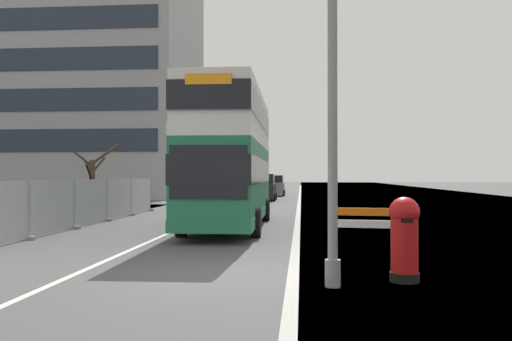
# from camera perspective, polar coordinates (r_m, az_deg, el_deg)

# --- Properties ---
(ground) EXTENTS (140.00, 280.00, 0.10)m
(ground) POSITION_cam_1_polar(r_m,az_deg,el_deg) (11.17, -2.03, -11.33)
(ground) COLOR #4C4C4F
(double_decker_bus) EXTENTS (2.90, 11.27, 5.21)m
(double_decker_bus) POSITION_cam_1_polar(r_m,az_deg,el_deg) (21.17, -2.70, 1.46)
(double_decker_bus) COLOR #1E6B47
(double_decker_bus) RESTS_ON ground
(lamppost_foreground) EXTENTS (0.29, 0.70, 9.44)m
(lamppost_foreground) POSITION_cam_1_polar(r_m,az_deg,el_deg) (10.28, 8.11, 13.16)
(lamppost_foreground) COLOR gray
(lamppost_foreground) RESTS_ON ground
(red_pillar_postbox) EXTENTS (0.58, 0.58, 1.63)m
(red_pillar_postbox) POSITION_cam_1_polar(r_m,az_deg,el_deg) (10.81, 15.45, -6.62)
(red_pillar_postbox) COLOR black
(red_pillar_postbox) RESTS_ON ground
(roadworks_barrier) EXTENTS (1.94, 0.68, 1.18)m
(roadworks_barrier) POSITION_cam_1_polar(r_m,az_deg,el_deg) (14.50, 11.48, -5.55)
(roadworks_barrier) COLOR orange
(roadworks_barrier) RESTS_ON ground
(construction_site_fence) EXTENTS (0.44, 17.20, 1.92)m
(construction_site_fence) POSITION_cam_1_polar(r_m,az_deg,el_deg) (23.09, -17.01, -3.28)
(construction_site_fence) COLOR #A8AAAD
(construction_site_fence) RESTS_ON ground
(car_oncoming_near) EXTENTS (2.03, 3.96, 2.22)m
(car_oncoming_near) POSITION_cam_1_polar(r_m,az_deg,el_deg) (36.21, -4.06, -2.08)
(car_oncoming_near) COLOR navy
(car_oncoming_near) RESTS_ON ground
(car_receding_mid) EXTENTS (2.08, 4.20, 2.13)m
(car_receding_mid) POSITION_cam_1_polar(r_m,az_deg,el_deg) (43.11, 0.77, -1.88)
(car_receding_mid) COLOR black
(car_receding_mid) RESTS_ON ground
(car_receding_far) EXTENTS (1.90, 4.09, 2.01)m
(car_receding_far) POSITION_cam_1_polar(r_m,az_deg,el_deg) (52.66, 2.02, -1.68)
(car_receding_far) COLOR slate
(car_receding_far) RESTS_ON ground
(car_far_side) EXTENTS (1.93, 4.32, 2.38)m
(car_far_side) POSITION_cam_1_polar(r_m,az_deg,el_deg) (62.60, -0.93, -1.34)
(car_far_side) COLOR navy
(car_far_side) RESTS_ON ground
(bare_tree_far_verge_near) EXTENTS (2.81, 2.57, 4.13)m
(bare_tree_far_verge_near) POSITION_cam_1_polar(r_m,az_deg,el_deg) (36.36, -16.88, -0.58)
(bare_tree_far_verge_near) COLOR #4C3D2D
(bare_tree_far_verge_near) RESTS_ON ground
(bare_tree_far_verge_mid) EXTENTS (2.26, 2.52, 4.66)m
(bare_tree_far_verge_mid) POSITION_cam_1_polar(r_m,az_deg,el_deg) (56.90, -9.89, -0.21)
(bare_tree_far_verge_mid) COLOR #4C3D2D
(bare_tree_far_verge_mid) RESTS_ON ground
(backdrop_office_block) EXTENTS (30.23, 15.63, 23.75)m
(backdrop_office_block) POSITION_cam_1_polar(r_m,az_deg,el_deg) (57.87, -22.14, 9.34)
(backdrop_office_block) COLOR #9EA0A3
(backdrop_office_block) RESTS_ON ground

